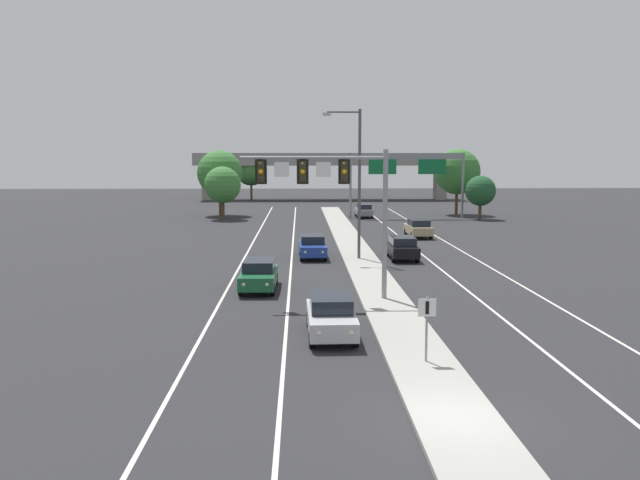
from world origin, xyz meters
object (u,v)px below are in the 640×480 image
(tree_far_left_c, at_px, (251,170))
(car_oncoming_silver, at_px, (331,315))
(car_oncoming_green, at_px, (259,274))
(car_receding_grey, at_px, (364,210))
(overhead_signal_mast, at_px, (334,189))
(median_sign_post, at_px, (427,320))
(tree_far_right_a, at_px, (480,191))
(car_receding_black, at_px, (402,247))
(highway_sign_gantry, at_px, (407,164))
(tree_far_left_a, at_px, (220,173))
(car_oncoming_blue, at_px, (312,246))
(street_lamp_median, at_px, (356,175))
(car_receding_tan, at_px, (418,228))
(tree_far_left_b, at_px, (223,185))
(tree_far_right_c, at_px, (457,172))

(tree_far_left_c, bearing_deg, car_oncoming_silver, -83.66)
(car_oncoming_green, bearing_deg, car_receding_grey, 76.90)
(overhead_signal_mast, bearing_deg, car_oncoming_green, 142.86)
(car_oncoming_silver, bearing_deg, median_sign_post, -51.37)
(median_sign_post, relative_size, tree_far_right_a, 0.45)
(car_oncoming_silver, distance_m, car_oncoming_green, 9.67)
(car_receding_black, relative_size, highway_sign_gantry, 0.34)
(car_receding_black, distance_m, tree_far_left_a, 38.25)
(median_sign_post, relative_size, car_oncoming_silver, 0.49)
(overhead_signal_mast, xyz_separation_m, car_oncoming_silver, (-0.44, -6.17, -4.67))
(car_oncoming_blue, bearing_deg, car_receding_grey, 77.78)
(street_lamp_median, relative_size, tree_far_left_c, 1.32)
(car_oncoming_silver, height_order, car_receding_tan, same)
(overhead_signal_mast, bearing_deg, car_receding_black, 67.55)
(tree_far_left_b, bearing_deg, highway_sign_gantry, 3.31)
(median_sign_post, height_order, car_oncoming_blue, median_sign_post)
(median_sign_post, bearing_deg, tree_far_left_b, 103.85)
(car_oncoming_green, distance_m, tree_far_left_b, 40.05)
(tree_far_left_a, bearing_deg, tree_far_right_c, 0.89)
(tree_far_left_b, bearing_deg, car_receding_grey, 7.02)
(car_receding_grey, xyz_separation_m, tree_far_right_a, (12.90, -2.69, 2.40))
(tree_far_left_c, bearing_deg, tree_far_left_b, -91.21)
(tree_far_right_c, relative_size, tree_far_right_a, 1.62)
(car_oncoming_silver, bearing_deg, tree_far_left_c, 96.34)
(street_lamp_median, relative_size, tree_far_right_c, 1.25)
(street_lamp_median, distance_m, tree_far_left_c, 64.53)
(tree_far_left_b, bearing_deg, tree_far_left_c, 88.79)
(car_receding_black, xyz_separation_m, tree_far_left_a, (-16.55, 34.21, 4.29))
(tree_far_left_a, bearing_deg, car_receding_grey, -9.85)
(tree_far_left_c, bearing_deg, car_receding_grey, -64.19)
(car_receding_black, height_order, highway_sign_gantry, highway_sign_gantry)
(car_receding_tan, bearing_deg, tree_far_left_c, 109.85)
(car_receding_black, height_order, tree_far_right_a, tree_far_right_a)
(street_lamp_median, bearing_deg, car_receding_tan, 62.54)
(car_oncoming_green, height_order, car_receding_grey, same)
(overhead_signal_mast, height_order, median_sign_post, overhead_signal_mast)
(car_oncoming_green, distance_m, tree_far_right_a, 44.83)
(car_receding_grey, distance_m, tree_far_left_a, 17.77)
(street_lamp_median, relative_size, tree_far_left_a, 1.28)
(tree_far_right_a, bearing_deg, car_receding_grey, 168.20)
(car_receding_tan, height_order, tree_far_right_a, tree_far_right_a)
(car_receding_black, bearing_deg, tree_far_right_a, 64.98)
(overhead_signal_mast, xyz_separation_m, car_receding_black, (5.38, 13.01, -4.67))
(highway_sign_gantry, distance_m, tree_far_left_b, 21.13)
(median_sign_post, distance_m, car_oncoming_silver, 4.91)
(car_receding_grey, distance_m, tree_far_left_c, 35.58)
(car_oncoming_green, xyz_separation_m, car_receding_tan, (12.56, 22.44, 0.00))
(car_receding_grey, relative_size, tree_far_left_c, 0.59)
(overhead_signal_mast, xyz_separation_m, car_receding_grey, (5.81, 44.27, -4.67))
(median_sign_post, xyz_separation_m, car_receding_black, (2.79, 22.96, -0.77))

